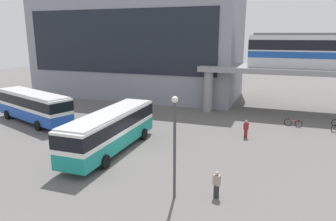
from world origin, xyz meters
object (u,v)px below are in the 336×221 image
object	(u,v)px
bicycle_red	(293,123)
pedestrian_by_bike_rack	(217,186)
bus_main	(111,127)
station_building	(138,46)
bus_secondary	(33,104)
pedestrian_walking_across	(246,130)

from	to	relation	value
bicycle_red	pedestrian_by_bike_rack	bearing A→B (deg)	-104.70
bicycle_red	pedestrian_by_bike_rack	distance (m)	17.39
bus_main	pedestrian_by_bike_rack	size ratio (longest dim) A/B	6.92
bus_main	pedestrian_by_bike_rack	bearing A→B (deg)	-25.37
bicycle_red	bus_main	bearing A→B (deg)	-137.90
station_building	bicycle_red	world-z (taller)	station_building
station_building	bicycle_red	xyz separation A→B (m)	(22.25, -10.78, -7.03)
bus_main	bicycle_red	xyz separation A→B (m)	(13.72, 12.40, -1.63)
bus_secondary	pedestrian_by_bike_rack	distance (m)	23.15
bus_main	bicycle_red	bearing A→B (deg)	42.10
bus_secondary	pedestrian_walking_across	size ratio (longest dim) A/B	6.86
station_building	pedestrian_by_bike_rack	distance (m)	33.53
station_building	bus_main	world-z (taller)	station_building
station_building	pedestrian_by_bike_rack	bearing A→B (deg)	-57.13
bus_secondary	bus_main	bearing A→B (deg)	-21.38
pedestrian_by_bike_rack	bus_main	bearing A→B (deg)	154.63
bus_secondary	bicycle_red	bearing A→B (deg)	16.75
bus_main	pedestrian_by_bike_rack	distance (m)	10.38
bus_main	pedestrian_by_bike_rack	xyz separation A→B (m)	(9.31, -4.42, -1.24)
bus_secondary	pedestrian_walking_across	xyz separation A→B (m)	(21.57, 2.42, -1.22)
bicycle_red	pedestrian_by_bike_rack	size ratio (longest dim) A/B	1.08
pedestrian_by_bike_rack	pedestrian_walking_across	size ratio (longest dim) A/B	0.98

